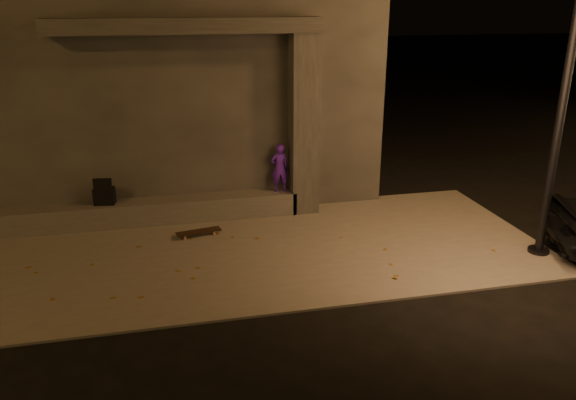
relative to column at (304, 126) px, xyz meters
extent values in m
plane|color=black|center=(-1.70, -3.75, -1.84)|extent=(120.00, 120.00, 0.00)
cube|color=slate|center=(-1.70, -1.75, -1.82)|extent=(11.00, 4.40, 0.04)
cube|color=#34322F|center=(-2.70, 2.75, 0.76)|extent=(9.00, 5.00, 5.20)
cube|color=#4E4B47|center=(-3.20, 0.00, -1.58)|extent=(6.00, 0.55, 0.45)
cube|color=#34322F|center=(0.00, 0.00, 0.00)|extent=(0.55, 0.55, 3.60)
cube|color=#34322F|center=(-2.20, 0.05, 1.94)|extent=(5.00, 0.70, 0.28)
imported|color=#531CBB|center=(-0.50, 0.00, -0.85)|extent=(0.37, 0.25, 1.00)
cube|color=black|center=(-3.96, 0.00, -1.19)|extent=(0.42, 0.30, 0.32)
cube|color=black|center=(-3.96, 0.00, -0.92)|extent=(0.34, 0.09, 0.23)
cube|color=black|center=(-2.25, -0.92, -1.72)|extent=(0.86, 0.37, 0.02)
cylinder|color=#A56642|center=(-1.99, -0.79, -1.77)|extent=(0.06, 0.04, 0.06)
cylinder|color=#A56642|center=(-1.96, -0.95, -1.77)|extent=(0.06, 0.04, 0.06)
cylinder|color=#A56642|center=(-2.54, -0.89, -1.77)|extent=(0.06, 0.04, 0.06)
cylinder|color=#A56642|center=(-2.51, -1.05, -1.77)|extent=(0.06, 0.04, 0.06)
cube|color=#99999E|center=(-1.98, -0.87, -1.74)|extent=(0.08, 0.18, 0.02)
cube|color=#99999E|center=(-2.53, -0.97, -1.74)|extent=(0.08, 0.18, 0.02)
cylinder|color=black|center=(3.52, -2.97, 1.46)|extent=(0.14, 0.14, 6.61)
cylinder|color=black|center=(3.52, -2.97, -1.79)|extent=(0.36, 0.36, 0.10)
camera|label=1|loc=(-2.76, -10.75, 2.39)|focal=35.00mm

